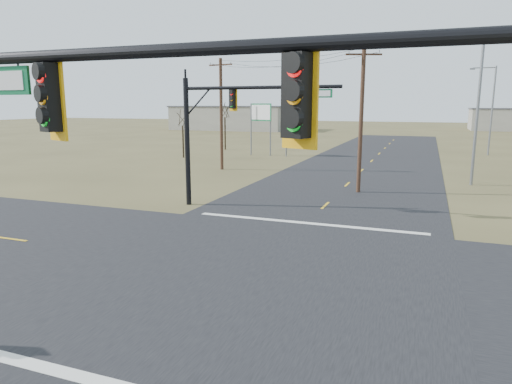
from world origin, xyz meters
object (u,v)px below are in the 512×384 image
Objects in this scene: highway_sign at (261,119)px; bare_tree_a at (182,118)px; mast_arm_far at (231,115)px; streetlight_c at (288,113)px; utility_pole_far at (221,113)px; streetlight_a at (475,104)px; mast_arm_near at (324,159)px; bare_tree_b at (225,110)px; streetlight_b at (490,106)px; utility_pole_near at (361,118)px.

highway_sign is 1.07× the size of bare_tree_a.
streetlight_c reaches higher than mast_arm_far.
streetlight_a is (21.26, -1.13, 0.80)m from utility_pole_far.
bare_tree_a is (-25.28, 40.85, -0.77)m from mast_arm_near.
bare_tree_b is at bearing 131.91° from mast_arm_far.
mast_arm_near reaches higher than bare_tree_a.
streetlight_b is 1.16× the size of streetlight_c.
mast_arm_far is at bearing -146.82° from streetlight_a.
streetlight_b is at bearing 103.63° from mast_arm_near.
streetlight_c is at bearing 131.34° from streetlight_a.
streetlight_b reaches higher than mast_arm_near.
utility_pole_near reaches higher than mast_arm_far.
streetlight_b is at bearing 43.22° from highway_sign.
utility_pole_far is at bearing 138.59° from mast_arm_near.
bare_tree_a is (-22.15, 14.59, -0.56)m from utility_pole_near.
bare_tree_b is (-10.51, 5.19, 0.25)m from streetlight_c.
utility_pole_near reaches higher than bare_tree_a.
utility_pole_far is 1.65× the size of highway_sign.
utility_pole_far is at bearing -41.57° from bare_tree_a.
streetlight_c reaches higher than highway_sign.
streetlight_b reaches higher than mast_arm_far.
utility_pole_far is 21.31m from streetlight_a.
highway_sign is at bearing 93.37° from utility_pole_far.
mast_arm_far is at bearing -73.42° from streetlight_c.
bare_tree_b is at bearing 165.96° from highway_sign.
streetlight_a is at bearing 104.13° from mast_arm_near.
bare_tree_a is 10.64m from bare_tree_b.
mast_arm_far is 0.86× the size of streetlight_a.
streetlight_a is (22.02, -13.96, 1.71)m from highway_sign.
highway_sign is 0.57× the size of streetlight_a.
mast_arm_far is at bearing 138.71° from mast_arm_near.
highway_sign is (-8.24, 27.72, -1.07)m from mast_arm_far.
highway_sign is 9.33m from bare_tree_a.
highway_sign is 0.92× the size of bare_tree_b.
mast_arm_near reaches higher than bare_tree_b.
mast_arm_far is 9.96m from utility_pole_near.
utility_pole_near is 1.48× the size of bare_tree_b.
utility_pole_near is 1.09× the size of streetlight_c.
streetlight_b is (24.94, 22.76, 0.65)m from utility_pole_far.
streetlight_a is at bearing -16.05° from bare_tree_a.
utility_pole_near reaches higher than bare_tree_b.
mast_arm_far reaches higher than highway_sign.
utility_pole_near reaches higher than streetlight_c.
streetlight_c is (-18.56, 13.93, -0.98)m from streetlight_a.
utility_pole_near is 31.97m from streetlight_b.
utility_pole_far is at bearing -64.53° from highway_sign.
bare_tree_b is (0.52, 10.60, 0.78)m from bare_tree_a.
mast_arm_far is 1.39× the size of bare_tree_b.
bare_tree_a is at bearing 152.17° from streetlight_a.
mast_arm_near is 1.84× the size of bare_tree_a.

